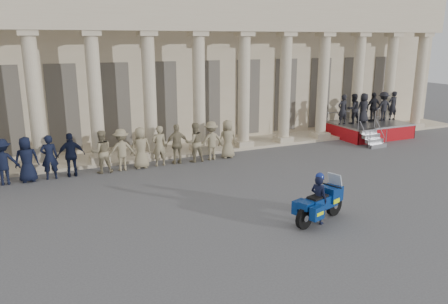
# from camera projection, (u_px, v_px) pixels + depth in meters

# --- Properties ---
(ground) EXTENTS (90.00, 90.00, 0.00)m
(ground) POSITION_uv_depth(u_px,v_px,m) (248.00, 208.00, 15.72)
(ground) COLOR #4A4A4C
(ground) RESTS_ON ground
(building) EXTENTS (40.00, 12.50, 9.00)m
(building) POSITION_uv_depth(u_px,v_px,m) (141.00, 62.00, 27.56)
(building) COLOR #BBAB8C
(building) RESTS_ON ground
(officer_rank) EXTENTS (18.28, 0.74, 1.96)m
(officer_rank) POSITION_uv_depth(u_px,v_px,m) (49.00, 157.00, 18.77)
(officer_rank) COLOR black
(officer_rank) RESTS_ON ground
(reviewing_stand) EXTENTS (4.66, 4.20, 2.71)m
(reviewing_stand) POSITION_uv_depth(u_px,v_px,m) (370.00, 113.00, 26.93)
(reviewing_stand) COLOR gray
(reviewing_stand) RESTS_ON ground
(motorcycle) EXTENTS (2.32, 1.29, 1.53)m
(motorcycle) POSITION_uv_depth(u_px,v_px,m) (321.00, 203.00, 14.42)
(motorcycle) COLOR black
(motorcycle) RESTS_ON ground
(rider) EXTENTS (0.56, 0.69, 1.74)m
(rider) POSITION_uv_depth(u_px,v_px,m) (319.00, 198.00, 14.28)
(rider) COLOR black
(rider) RESTS_ON ground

